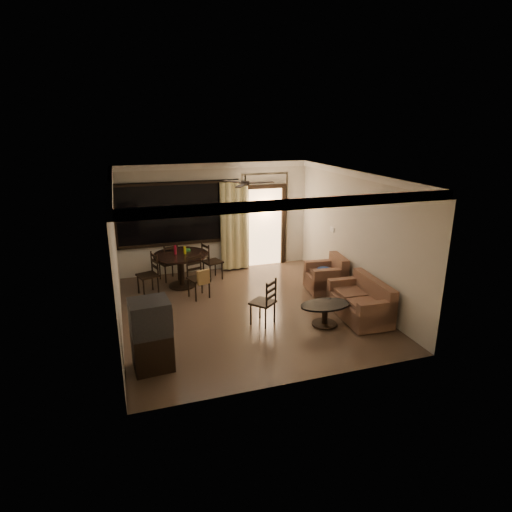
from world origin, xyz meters
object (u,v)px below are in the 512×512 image
object	(u,v)px
sofa	(362,303)
coffee_table	(325,311)
dining_table	(181,261)
dining_chair_east	(212,268)
armchair	(327,277)
dining_chair_south	(199,285)
dining_chair_north	(169,269)
tv_cabinet	(151,335)
dining_chair_west	(148,282)
side_chair	(263,310)

from	to	relation	value
sofa	coffee_table	distance (m)	0.86
dining_table	dining_chair_east	bearing A→B (deg)	17.55
armchair	dining_chair_south	bearing A→B (deg)	176.90
dining_chair_north	tv_cabinet	distance (m)	4.03
dining_table	dining_chair_north	bearing A→B (deg)	115.07
dining_chair_east	dining_chair_south	bearing A→B (deg)	135.70
dining_table	sofa	size ratio (longest dim) A/B	0.86
tv_cabinet	sofa	distance (m)	4.21
dining_chair_east	armchair	bearing A→B (deg)	-141.44
dining_chair_west	dining_chair_south	distance (m)	1.20
dining_chair_south	dining_chair_north	size ratio (longest dim) A/B	1.00
dining_table	tv_cabinet	xyz separation A→B (m)	(-0.98, -3.44, -0.05)
dining_chair_west	dining_chair_east	size ratio (longest dim) A/B	1.00
armchair	dining_table	bearing A→B (deg)	164.15
dining_chair_north	dining_chair_east	bearing A→B (deg)	148.33
dining_chair_south	tv_cabinet	bearing A→B (deg)	-132.83
dining_chair_south	side_chair	bearing A→B (deg)	-78.22
armchair	side_chair	bearing A→B (deg)	-142.52
dining_table	coffee_table	world-z (taller)	dining_table
side_chair	sofa	bearing A→B (deg)	130.60
armchair	dining_chair_west	bearing A→B (deg)	171.76
dining_chair_south	side_chair	xyz separation A→B (m)	(0.95, -1.68, -0.03)
dining_chair_south	sofa	xyz separation A→B (m)	(2.92, -2.02, 0.01)
dining_chair_south	armchair	size ratio (longest dim) A/B	1.05
dining_chair_north	coffee_table	xyz separation A→B (m)	(2.56, -3.42, 0.01)
dining_chair_south	armchair	xyz separation A→B (m)	(2.91, -0.52, 0.03)
dining_chair_west	dining_table	bearing A→B (deg)	90.07
dining_table	dining_chair_west	bearing A→B (deg)	-162.31
dining_chair_south	coffee_table	distance (m)	2.94
dining_chair_west	dining_chair_south	size ratio (longest dim) A/B	1.00
armchair	coffee_table	world-z (taller)	armchair
sofa	dining_chair_north	bearing A→B (deg)	138.41
dining_chair_north	side_chair	bearing A→B (deg)	98.02
sofa	side_chair	world-z (taller)	side_chair
side_chair	dining_chair_south	bearing A→B (deg)	-100.17
armchair	dining_chair_east	bearing A→B (deg)	153.22
dining_table	coffee_table	xyz separation A→B (m)	(2.32, -2.91, -0.34)
dining_chair_west	dining_chair_north	distance (m)	0.95
dining_chair_east	coffee_table	size ratio (longest dim) A/B	0.95
sofa	side_chair	size ratio (longest dim) A/B	1.59
dining_table	dining_chair_north	size ratio (longest dim) A/B	1.36
tv_cabinet	armchair	bearing A→B (deg)	22.34
dining_chair_west	dining_chair_south	bearing A→B (deg)	44.30
dining_chair_south	dining_chair_north	bearing A→B (deg)	92.90
dining_chair_west	side_chair	distance (m)	3.01
dining_table	armchair	size ratio (longest dim) A/B	1.42
dining_chair_east	tv_cabinet	xyz separation A→B (m)	(-1.77, -3.69, 0.30)
dining_chair_north	side_chair	size ratio (longest dim) A/B	1.01
dining_chair_west	side_chair	world-z (taller)	dining_chair_west
dining_chair_south	tv_cabinet	distance (m)	2.91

